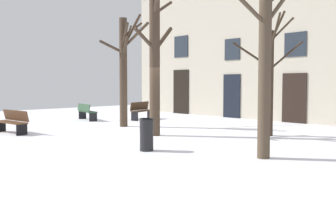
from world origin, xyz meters
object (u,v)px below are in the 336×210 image
object	(u,v)px
tree_near_facade	(270,79)
bench_by_litter_bin	(12,122)
tree_right_of_center	(124,66)
litter_bin	(147,134)
bench_facing_shops	(87,112)
tree_left_of_center	(155,57)
bench_near_lamp	(142,110)
tree_center	(265,39)
streetlamp	(265,79)

from	to	relation	value
tree_near_facade	bench_by_litter_bin	distance (m)	9.88
tree_right_of_center	bench_by_litter_bin	bearing A→B (deg)	-104.52
tree_near_facade	bench_by_litter_bin	xyz separation A→B (m)	(-7.17, -6.59, -1.64)
tree_near_facade	tree_right_of_center	bearing A→B (deg)	-160.74
litter_bin	bench_by_litter_bin	size ratio (longest dim) A/B	0.51
tree_near_facade	bench_by_litter_bin	bearing A→B (deg)	-137.41
tree_right_of_center	bench_facing_shops	world-z (taller)	tree_right_of_center
tree_left_of_center	tree_right_of_center	bearing A→B (deg)	163.98
bench_by_litter_bin	bench_facing_shops	distance (m)	5.46
bench_near_lamp	tree_center	bearing A→B (deg)	-129.85
tree_right_of_center	bench_by_litter_bin	distance (m)	5.15
bench_by_litter_bin	bench_near_lamp	bearing A→B (deg)	89.61
streetlamp	bench_facing_shops	world-z (taller)	streetlamp
bench_facing_shops	litter_bin	bearing A→B (deg)	170.27
tree_left_of_center	tree_right_of_center	xyz separation A→B (m)	(-3.07, 0.88, -0.22)
tree_right_of_center	bench_near_lamp	distance (m)	3.94
tree_left_of_center	tree_right_of_center	size ratio (longest dim) A/B	1.13
tree_left_of_center	bench_near_lamp	world-z (taller)	tree_left_of_center
tree_near_facade	bench_near_lamp	world-z (taller)	tree_near_facade
tree_center	bench_near_lamp	xyz separation A→B (m)	(-10.09, 4.22, -2.56)
tree_left_of_center	bench_facing_shops	xyz separation A→B (m)	(-6.80, 1.20, -2.44)
bench_by_litter_bin	tree_left_of_center	bearing A→B (deg)	33.60
tree_left_of_center	tree_near_facade	bearing A→B (deg)	45.43
tree_center	tree_near_facade	bearing A→B (deg)	119.64
tree_left_of_center	tree_near_facade	distance (m)	4.26
tree_center	streetlamp	distance (m)	7.81
streetlamp	bench_near_lamp	size ratio (longest dim) A/B	2.01
tree_left_of_center	tree_near_facade	world-z (taller)	tree_left_of_center
tree_center	bench_facing_shops	xyz separation A→B (m)	(-11.85, 1.92, -2.59)
tree_left_of_center	litter_bin	world-z (taller)	tree_left_of_center
bench_near_lamp	tree_near_facade	bearing A→B (deg)	-110.85
tree_right_of_center	bench_by_litter_bin	size ratio (longest dim) A/B	2.67
tree_near_facade	streetlamp	xyz separation A→B (m)	(-1.98, 2.89, 0.05)
bench_facing_shops	bench_near_lamp	distance (m)	2.90
litter_bin	tree_near_facade	bearing A→B (deg)	81.75
litter_bin	bench_facing_shops	world-z (taller)	litter_bin
litter_bin	bench_facing_shops	bearing A→B (deg)	159.01
tree_left_of_center	streetlamp	world-z (taller)	tree_left_of_center
tree_right_of_center	bench_by_litter_bin	world-z (taller)	tree_right_of_center
tree_near_facade	bench_facing_shops	distance (m)	10.04
tree_right_of_center	litter_bin	distance (m)	6.50
streetlamp	bench_facing_shops	bearing A→B (deg)	-148.97
tree_near_facade	bench_near_lamp	distance (m)	8.16
tree_near_facade	bench_near_lamp	size ratio (longest dim) A/B	2.54
tree_near_facade	tree_center	bearing A→B (deg)	-60.36
bench_facing_shops	bench_near_lamp	size ratio (longest dim) A/B	1.04
tree_right_of_center	tree_near_facade	bearing A→B (deg)	19.26
tree_left_of_center	bench_by_litter_bin	world-z (taller)	tree_left_of_center
tree_center	litter_bin	bearing A→B (deg)	-152.00
tree_right_of_center	litter_bin	xyz separation A→B (m)	(5.25, -3.13, -2.21)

